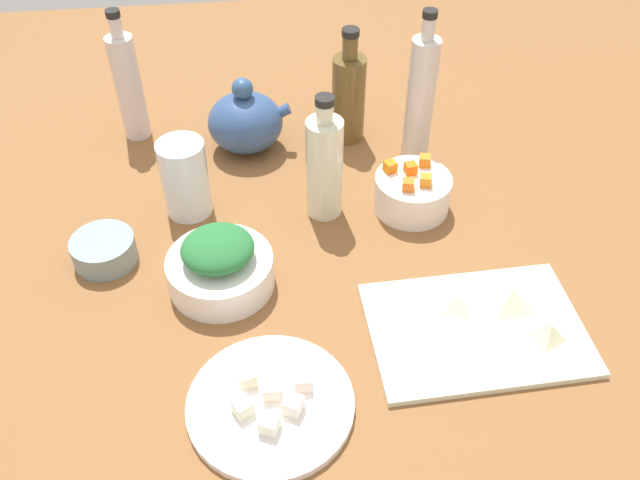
% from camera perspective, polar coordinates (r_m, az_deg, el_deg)
% --- Properties ---
extents(tabletop, '(1.90, 1.90, 0.03)m').
position_cam_1_polar(tabletop, '(1.05, 0.00, -2.58)').
color(tabletop, brown).
rests_on(tabletop, ground).
extents(cutting_board, '(0.30, 0.21, 0.01)m').
position_cam_1_polar(cutting_board, '(0.97, 12.92, -7.29)').
color(cutting_board, silver).
rests_on(cutting_board, tabletop).
extents(plate_tofu, '(0.21, 0.21, 0.01)m').
position_cam_1_polar(plate_tofu, '(0.88, -4.16, -13.58)').
color(plate_tofu, white).
rests_on(plate_tofu, tabletop).
extents(bowl_greens, '(0.15, 0.15, 0.05)m').
position_cam_1_polar(bowl_greens, '(1.00, -8.30, -2.64)').
color(bowl_greens, white).
rests_on(bowl_greens, tabletop).
extents(bowl_carrots, '(0.12, 0.12, 0.06)m').
position_cam_1_polar(bowl_carrots, '(1.13, 7.72, 3.94)').
color(bowl_carrots, white).
rests_on(bowl_carrots, tabletop).
extents(bowl_small_side, '(0.10, 0.10, 0.04)m').
position_cam_1_polar(bowl_small_side, '(1.08, -17.63, -0.81)').
color(bowl_small_side, gray).
rests_on(bowl_small_side, tabletop).
extents(teapot, '(0.15, 0.12, 0.14)m').
position_cam_1_polar(teapot, '(1.24, -6.24, 9.83)').
color(teapot, '#314F82').
rests_on(teapot, tabletop).
extents(bottle_0, '(0.05, 0.05, 0.28)m').
position_cam_1_polar(bottle_0, '(1.20, 8.40, 11.67)').
color(bottle_0, silver).
rests_on(bottle_0, tabletop).
extents(bottle_1, '(0.06, 0.06, 0.22)m').
position_cam_1_polar(bottle_1, '(1.07, 0.37, 6.24)').
color(bottle_1, beige).
rests_on(bottle_1, tabletop).
extents(bottle_2, '(0.06, 0.06, 0.22)m').
position_cam_1_polar(bottle_2, '(1.25, 2.40, 11.98)').
color(bottle_2, brown).
rests_on(bottle_2, tabletop).
extents(bottle_3, '(0.05, 0.05, 0.25)m').
position_cam_1_polar(bottle_3, '(1.29, -15.74, 12.36)').
color(bottle_3, silver).
rests_on(bottle_3, tabletop).
extents(drinking_glass_0, '(0.08, 0.08, 0.13)m').
position_cam_1_polar(drinking_glass_0, '(1.11, -11.23, 5.10)').
color(drinking_glass_0, white).
rests_on(drinking_glass_0, tabletop).
extents(carrot_cube_0, '(0.02, 0.02, 0.02)m').
position_cam_1_polar(carrot_cube_0, '(1.11, 5.89, 6.14)').
color(carrot_cube_0, orange).
rests_on(carrot_cube_0, bowl_carrots).
extents(carrot_cube_1, '(0.02, 0.02, 0.02)m').
position_cam_1_polar(carrot_cube_1, '(1.09, 8.85, 4.95)').
color(carrot_cube_1, orange).
rests_on(carrot_cube_1, bowl_carrots).
extents(carrot_cube_2, '(0.02, 0.02, 0.02)m').
position_cam_1_polar(carrot_cube_2, '(1.11, 7.59, 5.97)').
color(carrot_cube_2, orange).
rests_on(carrot_cube_2, bowl_carrots).
extents(carrot_cube_3, '(0.02, 0.02, 0.02)m').
position_cam_1_polar(carrot_cube_3, '(1.13, 8.77, 6.58)').
color(carrot_cube_3, orange).
rests_on(carrot_cube_3, bowl_carrots).
extents(carrot_cube_4, '(0.02, 0.02, 0.02)m').
position_cam_1_polar(carrot_cube_4, '(1.08, 7.40, 4.60)').
color(carrot_cube_4, orange).
rests_on(carrot_cube_4, bowl_carrots).
extents(chopped_greens_mound, '(0.12, 0.12, 0.04)m').
position_cam_1_polar(chopped_greens_mound, '(0.97, -8.58, -0.71)').
color(chopped_greens_mound, '#266D34').
rests_on(chopped_greens_mound, bowl_greens).
extents(tofu_cube_0, '(0.02, 0.02, 0.02)m').
position_cam_1_polar(tofu_cube_0, '(0.87, -4.08, -12.41)').
color(tofu_cube_0, '#F7E2CE').
rests_on(tofu_cube_0, plate_tofu).
extents(tofu_cube_1, '(0.03, 0.03, 0.02)m').
position_cam_1_polar(tofu_cube_1, '(0.84, -4.28, -15.14)').
color(tofu_cube_1, white).
rests_on(tofu_cube_1, plate_tofu).
extents(tofu_cube_2, '(0.02, 0.02, 0.02)m').
position_cam_1_polar(tofu_cube_2, '(0.87, -1.44, -11.73)').
color(tofu_cube_2, '#F9DDCE').
rests_on(tofu_cube_2, plate_tofu).
extents(tofu_cube_3, '(0.03, 0.03, 0.02)m').
position_cam_1_polar(tofu_cube_3, '(0.86, -6.50, -13.72)').
color(tofu_cube_3, white).
rests_on(tofu_cube_3, plate_tofu).
extents(tofu_cube_4, '(0.03, 0.03, 0.02)m').
position_cam_1_polar(tofu_cube_4, '(0.88, -6.09, -11.37)').
color(tofu_cube_4, '#F1ECCB').
rests_on(tofu_cube_4, plate_tofu).
extents(tofu_cube_5, '(0.03, 0.03, 0.02)m').
position_cam_1_polar(tofu_cube_5, '(0.85, -2.27, -13.66)').
color(tofu_cube_5, white).
rests_on(tofu_cube_5, plate_tofu).
extents(dumpling_0, '(0.06, 0.06, 0.02)m').
position_cam_1_polar(dumpling_0, '(0.98, 11.50, -4.99)').
color(dumpling_0, '#EEE4C0').
rests_on(dumpling_0, cutting_board).
extents(dumpling_1, '(0.05, 0.05, 0.03)m').
position_cam_1_polar(dumpling_1, '(0.97, 18.64, -7.21)').
color(dumpling_1, beige).
rests_on(dumpling_1, cutting_board).
extents(dumpling_2, '(0.08, 0.08, 0.02)m').
position_cam_1_polar(dumpling_2, '(1.00, 15.64, -4.60)').
color(dumpling_2, beige).
rests_on(dumpling_2, cutting_board).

